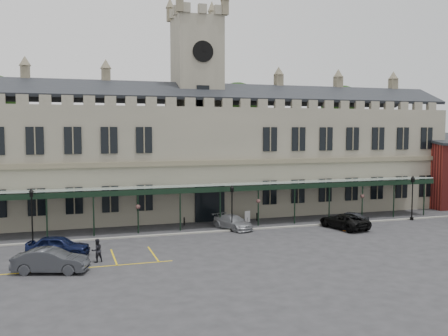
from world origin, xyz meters
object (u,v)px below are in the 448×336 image
object	(u,v)px
lamp_post_left	(32,211)
sign_board	(247,217)
car_taxi	(233,222)
car_van	(344,221)
car_left_b	(51,261)
lamp_post_right	(412,194)
clock_tower	(197,99)
car_right_a	(349,218)
traffic_cone	(346,227)
lamp_post_mid	(232,204)
station_building	(197,158)
car_left_a	(58,246)
person_b	(97,250)

from	to	relation	value
lamp_post_left	sign_board	bearing A→B (deg)	10.88
car_taxi	car_van	bearing A→B (deg)	-36.36
car_left_b	car_taxi	world-z (taller)	car_left_b
lamp_post_left	lamp_post_right	bearing A→B (deg)	-0.37
clock_tower	car_right_a	size ratio (longest dim) A/B	6.21
lamp_post_left	traffic_cone	bearing A→B (deg)	-6.48
sign_board	lamp_post_mid	bearing A→B (deg)	-143.84
station_building	car_left_b	bearing A→B (deg)	-127.92
traffic_cone	car_left_b	xyz separation A→B (m)	(-26.39, -6.11, 0.46)
sign_board	clock_tower	bearing A→B (deg)	102.22
lamp_post_mid	sign_board	xyz separation A→B (m)	(3.07, 4.06, -2.05)
station_building	car_right_a	distance (m)	17.96
traffic_cone	car_left_a	xyz separation A→B (m)	(-25.97, -1.75, 0.45)
lamp_post_mid	person_b	bearing A→B (deg)	-150.09
station_building	car_right_a	size ratio (longest dim) A/B	15.03
clock_tower	lamp_post_left	bearing A→B (deg)	-148.24
lamp_post_mid	traffic_cone	distance (m)	11.08
clock_tower	lamp_post_left	distance (m)	22.60
car_left_a	car_right_a	size ratio (longest dim) A/B	1.18
car_van	car_left_a	bearing A→B (deg)	-6.20
traffic_cone	car_right_a	bearing A→B (deg)	53.34
traffic_cone	sign_board	world-z (taller)	sign_board
car_taxi	car_right_a	distance (m)	12.08
lamp_post_right	person_b	world-z (taller)	lamp_post_right
lamp_post_right	car_van	distance (m)	9.79
car_left_b	car_van	distance (m)	27.79
lamp_post_mid	traffic_cone	size ratio (longest dim) A/B	6.11
lamp_post_left	car_van	distance (m)	28.67
car_left_a	car_left_b	size ratio (longest dim) A/B	0.95
station_building	clock_tower	bearing A→B (deg)	90.00
traffic_cone	car_left_b	world-z (taller)	car_left_b
car_taxi	lamp_post_right	bearing A→B (deg)	-23.49
station_building	car_left_a	world-z (taller)	station_building
clock_tower	traffic_cone	size ratio (longest dim) A/B	34.26
traffic_cone	person_b	size ratio (longest dim) A/B	0.42
traffic_cone	car_right_a	distance (m)	3.42
car_left_a	car_right_a	distance (m)	28.36
car_van	person_b	size ratio (longest dim) A/B	3.12
sign_board	car_right_a	size ratio (longest dim) A/B	0.29
car_left_b	lamp_post_left	bearing A→B (deg)	27.61
lamp_post_left	car_taxi	distance (m)	18.25
clock_tower	sign_board	bearing A→B (deg)	-61.05
station_building	lamp_post_right	size ratio (longest dim) A/B	12.57
car_taxi	car_right_a	bearing A→B (deg)	-26.69
car_right_a	lamp_post_mid	bearing A→B (deg)	-31.62
car_left_a	lamp_post_mid	bearing A→B (deg)	-56.43
car_left_b	station_building	bearing A→B (deg)	-20.52
car_right_a	person_b	size ratio (longest dim) A/B	2.33
traffic_cone	car_van	bearing A→B (deg)	67.38
car_left_a	person_b	size ratio (longest dim) A/B	2.74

